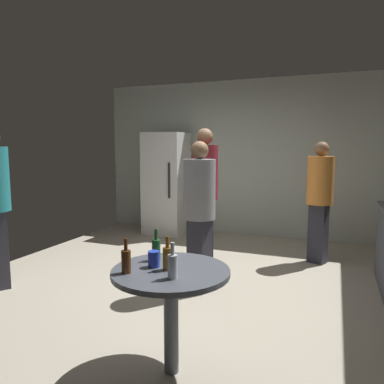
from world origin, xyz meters
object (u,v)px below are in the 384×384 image
(foreground_table, at_px, (171,284))
(person_in_orange_shirt, at_px, (320,193))
(beer_bottle_amber, at_px, (167,258))
(plastic_cup_blue, at_px, (154,259))
(refrigerator, at_px, (166,183))
(person_in_maroon_shirt, at_px, (205,186))
(beer_bottle_brown, at_px, (126,261))
(beer_bottle_clear, at_px, (173,265))
(person_in_gray_shirt, at_px, (199,205))
(beer_bottle_green, at_px, (156,249))

(foreground_table, bearing_deg, person_in_orange_shirt, 74.33)
(foreground_table, bearing_deg, beer_bottle_amber, -138.51)
(plastic_cup_blue, bearing_deg, refrigerator, 114.15)
(person_in_orange_shirt, bearing_deg, person_in_maroon_shirt, -40.62)
(beer_bottle_amber, relative_size, beer_bottle_brown, 1.00)
(refrigerator, xyz_separation_m, person_in_orange_shirt, (2.63, -0.83, 0.04))
(beer_bottle_clear, height_order, plastic_cup_blue, beer_bottle_clear)
(foreground_table, relative_size, person_in_orange_shirt, 0.49)
(beer_bottle_brown, bearing_deg, person_in_gray_shirt, 92.99)
(beer_bottle_brown, xyz_separation_m, person_in_gray_shirt, (-0.08, 1.60, 0.12))
(beer_bottle_green, distance_m, plastic_cup_blue, 0.15)
(beer_bottle_amber, bearing_deg, person_in_gray_shirt, 101.97)
(beer_bottle_green, bearing_deg, person_in_gray_shirt, 96.23)
(beer_bottle_amber, bearing_deg, beer_bottle_green, 135.63)
(beer_bottle_amber, relative_size, person_in_gray_shirt, 0.14)
(beer_bottle_clear, bearing_deg, person_in_orange_shirt, 76.51)
(beer_bottle_brown, height_order, person_in_orange_shirt, person_in_orange_shirt)
(refrigerator, height_order, person_in_orange_shirt, refrigerator)
(refrigerator, distance_m, plastic_cup_blue, 4.12)
(beer_bottle_amber, height_order, beer_bottle_green, same)
(plastic_cup_blue, xyz_separation_m, person_in_maroon_shirt, (-0.42, 2.22, 0.26))
(plastic_cup_blue, relative_size, person_in_gray_shirt, 0.07)
(beer_bottle_clear, xyz_separation_m, person_in_orange_shirt, (0.74, 3.08, 0.13))
(beer_bottle_amber, bearing_deg, beer_bottle_brown, -145.01)
(refrigerator, xyz_separation_m, person_in_maroon_shirt, (1.27, -1.53, 0.15))
(person_in_orange_shirt, bearing_deg, beer_bottle_clear, 8.79)
(plastic_cup_blue, xyz_separation_m, person_in_gray_shirt, (-0.19, 1.42, 0.15))
(beer_bottle_amber, xyz_separation_m, beer_bottle_green, (-0.17, 0.16, 0.00))
(person_in_orange_shirt, bearing_deg, person_in_gray_shirt, -15.14)
(person_in_maroon_shirt, bearing_deg, beer_bottle_green, -14.31)
(foreground_table, distance_m, beer_bottle_clear, 0.26)
(person_in_maroon_shirt, relative_size, person_in_orange_shirt, 1.10)
(beer_bottle_green, relative_size, person_in_maroon_shirt, 0.13)
(person_in_gray_shirt, distance_m, person_in_orange_shirt, 1.88)
(plastic_cup_blue, bearing_deg, person_in_orange_shirt, 71.96)
(refrigerator, distance_m, beer_bottle_brown, 4.24)
(foreground_table, distance_m, beer_bottle_brown, 0.35)
(plastic_cup_blue, bearing_deg, beer_bottle_amber, -10.50)
(beer_bottle_green, relative_size, person_in_orange_shirt, 0.14)
(foreground_table, xyz_separation_m, beer_bottle_green, (-0.18, 0.15, 0.19))
(beer_bottle_amber, bearing_deg, person_in_maroon_shirt, 103.32)
(person_in_maroon_shirt, relative_size, person_in_gray_shirt, 1.11)
(foreground_table, xyz_separation_m, beer_bottle_clear, (0.08, -0.15, 0.19))
(beer_bottle_brown, distance_m, beer_bottle_green, 0.32)
(beer_bottle_amber, xyz_separation_m, beer_bottle_brown, (-0.22, -0.16, 0.00))
(beer_bottle_brown, relative_size, plastic_cup_blue, 2.09)
(refrigerator, height_order, plastic_cup_blue, refrigerator)
(foreground_table, bearing_deg, beer_bottle_brown, -144.51)
(foreground_table, height_order, beer_bottle_amber, beer_bottle_amber)
(person_in_maroon_shirt, bearing_deg, beer_bottle_amber, -10.92)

